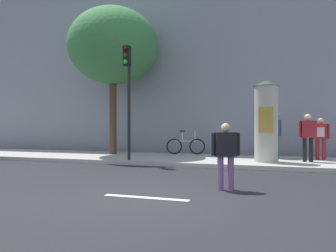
# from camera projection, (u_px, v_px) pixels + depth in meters

# --- Properties ---
(ground_plane) EXTENTS (80.00, 80.00, 0.00)m
(ground_plane) POSITION_uv_depth(u_px,v_px,m) (146.00, 198.00, 6.68)
(ground_plane) COLOR #232326
(sidewalk_curb) EXTENTS (36.00, 4.00, 0.15)m
(sidewalk_curb) POSITION_uv_depth(u_px,v_px,m) (212.00, 160.00, 13.32)
(sidewalk_curb) COLOR #B2ADA3
(sidewalk_curb) RESTS_ON ground_plane
(lane_markings) EXTENTS (25.80, 0.16, 0.01)m
(lane_markings) POSITION_uv_depth(u_px,v_px,m) (146.00, 197.00, 6.68)
(lane_markings) COLOR silver
(lane_markings) RESTS_ON ground_plane
(building_backdrop) EXTENTS (36.00, 5.00, 10.33)m
(building_backdrop) POSITION_uv_depth(u_px,v_px,m) (230.00, 57.00, 18.07)
(building_backdrop) COLOR gray
(building_backdrop) RESTS_ON ground_plane
(traffic_light) EXTENTS (0.24, 0.45, 4.29)m
(traffic_light) POSITION_uv_depth(u_px,v_px,m) (128.00, 84.00, 12.56)
(traffic_light) COLOR black
(traffic_light) RESTS_ON sidewalk_curb
(poster_column) EXTENTS (0.91, 0.91, 2.93)m
(poster_column) POSITION_uv_depth(u_px,v_px,m) (266.00, 121.00, 12.01)
(poster_column) COLOR #B2ADA3
(poster_column) RESTS_ON sidewalk_curb
(street_tree) EXTENTS (4.15, 4.15, 6.76)m
(street_tree) POSITION_uv_depth(u_px,v_px,m) (113.00, 46.00, 15.46)
(street_tree) COLOR #4C3826
(street_tree) RESTS_ON sidewalk_curb
(pedestrian_near_pole) EXTENTS (0.61, 0.40, 1.50)m
(pedestrian_near_pole) POSITION_uv_depth(u_px,v_px,m) (226.00, 151.00, 7.49)
(pedestrian_near_pole) COLOR #724C84
(pedestrian_near_pole) RESTS_ON ground_plane
(pedestrian_with_backpack) EXTENTS (0.62, 0.44, 1.59)m
(pedestrian_with_backpack) POSITION_uv_depth(u_px,v_px,m) (321.00, 135.00, 12.62)
(pedestrian_with_backpack) COLOR maroon
(pedestrian_with_backpack) RESTS_ON sidewalk_curb
(pedestrian_with_bag) EXTENTS (0.62, 0.36, 1.72)m
(pedestrian_with_bag) POSITION_uv_depth(u_px,v_px,m) (308.00, 133.00, 12.04)
(pedestrian_with_bag) COLOR black
(pedestrian_with_bag) RESTS_ON sidewalk_curb
(pedestrian_in_dark_shirt) EXTENTS (0.41, 0.52, 1.78)m
(pedestrian_in_dark_shirt) POSITION_uv_depth(u_px,v_px,m) (276.00, 132.00, 13.26)
(pedestrian_in_dark_shirt) COLOR #1E5938
(pedestrian_in_dark_shirt) RESTS_ON sidewalk_curb
(bicycle_leaning) EXTENTS (1.74, 0.45, 1.09)m
(bicycle_leaning) POSITION_uv_depth(u_px,v_px,m) (186.00, 146.00, 15.22)
(bicycle_leaning) COLOR black
(bicycle_leaning) RESTS_ON sidewalk_curb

